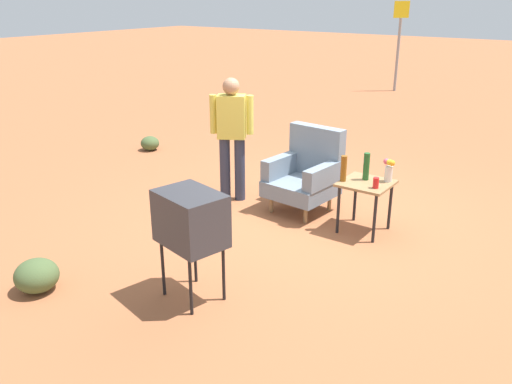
{
  "coord_description": "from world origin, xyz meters",
  "views": [
    {
      "loc": [
        3.04,
        -5.43,
        2.64
      ],
      "look_at": [
        -0.01,
        -1.11,
        0.65
      ],
      "focal_mm": 37.2,
      "sensor_mm": 36.0,
      "label": 1
    }
  ],
  "objects_px": {
    "armchair": "(306,173)",
    "bottle_tall_amber": "(344,169)",
    "person_standing": "(232,132)",
    "flower_vase": "(389,169)",
    "tv_on_stand": "(191,219)",
    "side_table": "(366,189)",
    "soda_can_red": "(376,183)",
    "bottle_wine_green": "(366,166)",
    "road_sign": "(399,41)"
  },
  "relations": [
    {
      "from": "tv_on_stand",
      "to": "road_sign",
      "type": "relative_size",
      "value": 0.42
    },
    {
      "from": "side_table",
      "to": "person_standing",
      "type": "bearing_deg",
      "value": -178.02
    },
    {
      "from": "road_sign",
      "to": "bottle_tall_amber",
      "type": "height_order",
      "value": "road_sign"
    },
    {
      "from": "armchair",
      "to": "bottle_tall_amber",
      "type": "bearing_deg",
      "value": -25.1
    },
    {
      "from": "side_table",
      "to": "tv_on_stand",
      "type": "bearing_deg",
      "value": -106.24
    },
    {
      "from": "bottle_wine_green",
      "to": "tv_on_stand",
      "type": "bearing_deg",
      "value": -104.65
    },
    {
      "from": "tv_on_stand",
      "to": "bottle_tall_amber",
      "type": "height_order",
      "value": "tv_on_stand"
    },
    {
      "from": "armchair",
      "to": "person_standing",
      "type": "xyz_separation_m",
      "value": [
        -0.99,
        -0.26,
        0.44
      ]
    },
    {
      "from": "tv_on_stand",
      "to": "person_standing",
      "type": "distance_m",
      "value": 2.52
    },
    {
      "from": "person_standing",
      "to": "armchair",
      "type": "bearing_deg",
      "value": 14.77
    },
    {
      "from": "armchair",
      "to": "soda_can_red",
      "type": "bearing_deg",
      "value": -16.54
    },
    {
      "from": "side_table",
      "to": "bottle_wine_green",
      "type": "xyz_separation_m",
      "value": [
        -0.05,
        0.08,
        0.25
      ]
    },
    {
      "from": "bottle_tall_amber",
      "to": "flower_vase",
      "type": "xyz_separation_m",
      "value": [
        0.43,
        0.28,
        -0.0
      ]
    },
    {
      "from": "soda_can_red",
      "to": "bottle_wine_green",
      "type": "bearing_deg",
      "value": 136.65
    },
    {
      "from": "armchair",
      "to": "flower_vase",
      "type": "relative_size",
      "value": 4.0
    },
    {
      "from": "armchair",
      "to": "bottle_wine_green",
      "type": "xyz_separation_m",
      "value": [
        0.86,
        -0.12,
        0.27
      ]
    },
    {
      "from": "person_standing",
      "to": "flower_vase",
      "type": "height_order",
      "value": "person_standing"
    },
    {
      "from": "tv_on_stand",
      "to": "road_sign",
      "type": "xyz_separation_m",
      "value": [
        -2.67,
        11.68,
        0.6
      ]
    },
    {
      "from": "bottle_wine_green",
      "to": "bottle_tall_amber",
      "type": "xyz_separation_m",
      "value": [
        -0.19,
        -0.19,
        -0.01
      ]
    },
    {
      "from": "flower_vase",
      "to": "person_standing",
      "type": "bearing_deg",
      "value": -173.63
    },
    {
      "from": "bottle_tall_amber",
      "to": "tv_on_stand",
      "type": "bearing_deg",
      "value": -101.04
    },
    {
      "from": "bottle_tall_amber",
      "to": "person_standing",
      "type": "bearing_deg",
      "value": 178.21
    },
    {
      "from": "tv_on_stand",
      "to": "person_standing",
      "type": "relative_size",
      "value": 0.63
    },
    {
      "from": "side_table",
      "to": "tv_on_stand",
      "type": "distance_m",
      "value": 2.36
    },
    {
      "from": "flower_vase",
      "to": "side_table",
      "type": "bearing_deg",
      "value": -138.62
    },
    {
      "from": "person_standing",
      "to": "bottle_wine_green",
      "type": "xyz_separation_m",
      "value": [
        1.84,
        0.14,
        -0.17
      ]
    },
    {
      "from": "side_table",
      "to": "flower_vase",
      "type": "height_order",
      "value": "flower_vase"
    },
    {
      "from": "armchair",
      "to": "bottle_tall_amber",
      "type": "xyz_separation_m",
      "value": [
        0.66,
        -0.31,
        0.26
      ]
    },
    {
      "from": "bottle_wine_green",
      "to": "soda_can_red",
      "type": "relative_size",
      "value": 2.62
    },
    {
      "from": "side_table",
      "to": "road_sign",
      "type": "relative_size",
      "value": 0.25
    },
    {
      "from": "soda_can_red",
      "to": "flower_vase",
      "type": "relative_size",
      "value": 0.46
    },
    {
      "from": "tv_on_stand",
      "to": "road_sign",
      "type": "bearing_deg",
      "value": 102.87
    },
    {
      "from": "soda_can_red",
      "to": "flower_vase",
      "type": "distance_m",
      "value": 0.3
    },
    {
      "from": "person_standing",
      "to": "side_table",
      "type": "bearing_deg",
      "value": 1.98
    },
    {
      "from": "tv_on_stand",
      "to": "soda_can_red",
      "type": "distance_m",
      "value": 2.28
    },
    {
      "from": "flower_vase",
      "to": "soda_can_red",
      "type": "bearing_deg",
      "value": -95.01
    },
    {
      "from": "tv_on_stand",
      "to": "road_sign",
      "type": "height_order",
      "value": "road_sign"
    },
    {
      "from": "armchair",
      "to": "tv_on_stand",
      "type": "distance_m",
      "value": 2.48
    },
    {
      "from": "bottle_tall_amber",
      "to": "flower_vase",
      "type": "relative_size",
      "value": 1.13
    },
    {
      "from": "road_sign",
      "to": "soda_can_red",
      "type": "xyz_separation_m",
      "value": [
        3.49,
        -9.55,
        -0.71
      ]
    },
    {
      "from": "armchair",
      "to": "flower_vase",
      "type": "height_order",
      "value": "armchair"
    },
    {
      "from": "armchair",
      "to": "side_table",
      "type": "distance_m",
      "value": 0.93
    },
    {
      "from": "tv_on_stand",
      "to": "armchair",
      "type": "bearing_deg",
      "value": 95.8
    },
    {
      "from": "bottle_wine_green",
      "to": "bottle_tall_amber",
      "type": "height_order",
      "value": "bottle_wine_green"
    },
    {
      "from": "armchair",
      "to": "side_table",
      "type": "bearing_deg",
      "value": -12.13
    },
    {
      "from": "side_table",
      "to": "flower_vase",
      "type": "bearing_deg",
      "value": 41.38
    },
    {
      "from": "bottle_wine_green",
      "to": "flower_vase",
      "type": "bearing_deg",
      "value": 20.87
    },
    {
      "from": "side_table",
      "to": "tv_on_stand",
      "type": "relative_size",
      "value": 0.59
    },
    {
      "from": "tv_on_stand",
      "to": "bottle_wine_green",
      "type": "distance_m",
      "value": 2.41
    },
    {
      "from": "side_table",
      "to": "bottle_tall_amber",
      "type": "bearing_deg",
      "value": -153.96
    }
  ]
}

